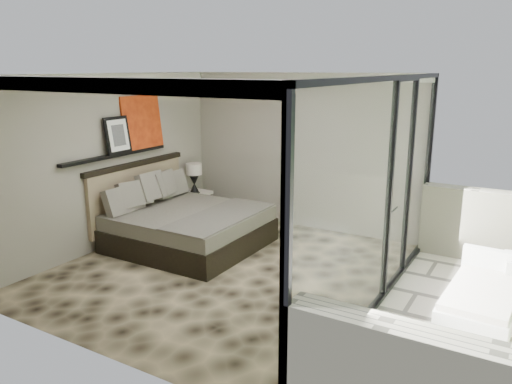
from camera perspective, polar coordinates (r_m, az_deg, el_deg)
The scene contains 13 objects.
floor at distance 7.41m, azimuth -3.54°, elevation -8.88°, with size 5.00×5.00×0.00m, color black.
ceiling at distance 6.83m, azimuth -3.90°, elevation 13.22°, with size 4.50×5.00×0.02m, color silver.
back_wall at distance 9.12m, azimuth 5.15°, elevation 4.62°, with size 4.50×0.02×2.80m, color gray.
left_wall at distance 8.43m, azimuth -16.42°, elevation 3.33°, with size 0.02×5.00×2.80m, color gray.
glass_wall at distance 6.04m, azimuth 14.22°, elevation -0.61°, with size 0.08×5.00×2.80m, color white.
terrace_slab at distance 6.36m, azimuth 26.90°, elevation -15.19°, with size 3.00×5.00×0.12m, color beige.
picture_ledge at distance 8.44m, azimuth -15.70°, elevation 4.08°, with size 0.12×2.20×0.05m, color black.
bed at distance 8.37m, azimuth -8.21°, elevation -3.61°, with size 2.27×2.19×1.26m.
nightstand at distance 9.89m, azimuth -7.00°, elevation -1.42°, with size 0.53×0.53×0.53m, color black.
table_lamp at distance 9.72m, azimuth -7.10°, elevation 2.06°, with size 0.31×0.31×0.57m.
abstract_canvas at distance 8.85m, azimuth -12.90°, elevation 7.80°, with size 0.04×0.90×0.90m, color #A3210E.
framed_print at distance 8.38m, azimuth -15.53°, elevation 6.28°, with size 0.03×0.50×0.60m, color black.
lounger at distance 6.69m, azimuth 24.45°, elevation -11.06°, with size 0.84×1.58×0.60m.
Camera 1 is at (3.86, -5.63, 2.89)m, focal length 35.00 mm.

